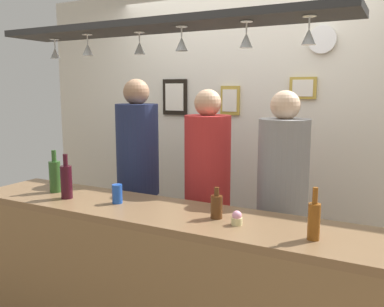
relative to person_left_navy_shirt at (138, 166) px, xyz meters
name	(u,v)px	position (x,y,z in m)	size (l,w,h in m)	color
back_wall	(243,131)	(0.59, 0.81, 0.24)	(4.40, 0.06, 2.60)	silver
bar_counter	(144,266)	(0.59, -0.79, -0.41)	(2.70, 0.55, 0.95)	brown
overhead_glass_rack	(160,25)	(0.59, -0.59, 0.98)	(2.20, 0.36, 0.04)	black
hanging_wineglass_far_left	(55,53)	(-0.30, -0.53, 0.86)	(0.07, 0.07, 0.13)	silver
hanging_wineglass_left	(88,49)	(0.08, -0.62, 0.86)	(0.07, 0.07, 0.13)	silver
hanging_wineglass_center_left	(140,47)	(0.42, -0.55, 0.86)	(0.07, 0.07, 0.13)	silver
hanging_wineglass_center	(182,43)	(0.76, -0.64, 0.86)	(0.07, 0.07, 0.13)	silver
hanging_wineglass_center_right	(246,39)	(1.14, -0.63, 0.86)	(0.07, 0.07, 0.13)	silver
hanging_wineglass_right	(309,36)	(1.46, -0.64, 0.86)	(0.07, 0.07, 0.13)	silver
person_left_navy_shirt	(138,166)	(0.00, 0.00, 0.00)	(0.34, 0.34, 1.75)	#2D334C
person_middle_red_shirt	(207,180)	(0.62, 0.00, -0.05)	(0.34, 0.34, 1.67)	#2D334C
person_right_grey_shirt	(282,189)	(1.19, 0.00, -0.06)	(0.34, 0.34, 1.67)	#2D334C
bottle_champagne_green	(55,176)	(-0.28, -0.62, 0.01)	(0.08, 0.08, 0.30)	#2D5623
bottle_beer_brown_stubby	(217,206)	(0.98, -0.63, -0.04)	(0.07, 0.07, 0.18)	#512D14
bottle_beer_amber_tall	(314,220)	(1.54, -0.71, -0.01)	(0.06, 0.06, 0.26)	brown
bottle_wine_dark_red	(66,181)	(-0.08, -0.71, 0.01)	(0.08, 0.08, 0.30)	#380F19
drink_can	(117,194)	(0.29, -0.64, -0.05)	(0.07, 0.07, 0.12)	#1E4CB2
cupcake	(237,218)	(1.13, -0.68, -0.07)	(0.06, 0.06, 0.08)	beige
picture_frame_caricature	(175,97)	(-0.10, 0.77, 0.54)	(0.26, 0.02, 0.34)	black
picture_frame_upper_small	(303,88)	(1.12, 0.77, 0.62)	(0.22, 0.02, 0.18)	#B29338
picture_frame_crest	(230,100)	(0.48, 0.77, 0.51)	(0.18, 0.02, 0.26)	#B29338
wall_clock	(322,39)	(1.26, 0.76, 1.00)	(0.22, 0.22, 0.03)	white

